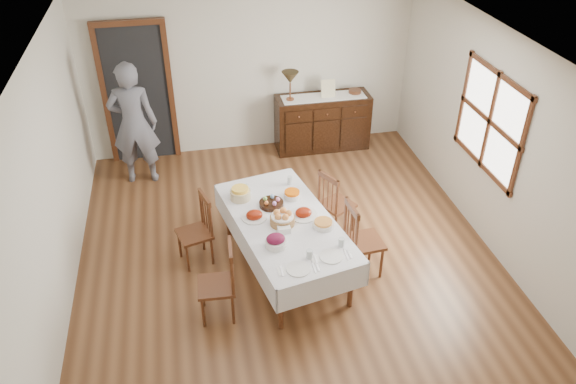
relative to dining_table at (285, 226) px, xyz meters
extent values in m
plane|color=brown|center=(0.08, 0.09, -0.62)|extent=(6.00, 6.00, 0.00)
cube|color=silver|center=(0.08, 0.09, 1.98)|extent=(5.00, 6.00, 0.02)
cube|color=beige|center=(0.08, 3.09, 0.68)|extent=(5.00, 0.02, 2.60)
cube|color=beige|center=(-2.42, 0.09, 0.68)|extent=(0.02, 6.00, 2.60)
cube|color=beige|center=(2.58, 0.09, 0.68)|extent=(0.02, 6.00, 2.60)
cube|color=white|center=(2.57, 0.39, 0.88)|extent=(0.02, 1.30, 1.10)
cube|color=#4E2815|center=(2.55, 0.39, 0.88)|extent=(0.03, 1.46, 1.26)
cube|color=black|center=(-1.62, 3.05, 0.43)|extent=(0.90, 0.06, 2.10)
cube|color=#4E2815|center=(-1.62, 3.03, 0.43)|extent=(1.04, 0.08, 2.18)
cube|color=silver|center=(0.00, 0.00, 0.07)|extent=(1.39, 2.16, 0.04)
cylinder|color=#4E2815|center=(-0.23, -0.93, -0.29)|extent=(0.06, 0.06, 0.64)
cylinder|color=#4E2815|center=(0.58, -0.76, -0.29)|extent=(0.06, 0.06, 0.64)
cylinder|color=#4E2815|center=(-0.58, 0.76, -0.29)|extent=(0.06, 0.06, 0.64)
cylinder|color=#4E2815|center=(0.23, 0.93, -0.29)|extent=(0.06, 0.06, 0.64)
cube|color=silver|center=(-0.50, -0.10, -0.07)|extent=(0.43, 2.00, 0.31)
cube|color=silver|center=(0.50, 0.10, -0.07)|extent=(0.43, 2.00, 0.31)
cube|color=silver|center=(0.21, -0.99, -0.07)|extent=(1.02, 0.23, 0.31)
cube|color=silver|center=(-0.21, 0.99, -0.07)|extent=(1.02, 0.23, 0.31)
cube|color=#4E2815|center=(-0.85, -0.61, -0.20)|extent=(0.41, 0.41, 0.04)
cylinder|color=#4E2815|center=(-0.99, -0.44, -0.42)|extent=(0.03, 0.03, 0.39)
cylinder|color=#4E2815|center=(-1.01, -0.75, -0.42)|extent=(0.03, 0.03, 0.39)
cylinder|color=#4E2815|center=(-0.68, -0.46, -0.42)|extent=(0.03, 0.03, 0.39)
cylinder|color=#4E2815|center=(-0.70, -0.77, -0.42)|extent=(0.03, 0.03, 0.39)
cylinder|color=#4E2815|center=(-0.67, -0.45, 0.05)|extent=(0.04, 0.04, 0.51)
cylinder|color=#4E2815|center=(-0.69, -0.78, 0.05)|extent=(0.04, 0.04, 0.51)
cube|color=#4E2815|center=(-0.68, -0.62, 0.27)|extent=(0.06, 0.37, 0.07)
cylinder|color=#4E2815|center=(-0.67, -0.53, 0.03)|extent=(0.02, 0.02, 0.42)
cylinder|color=#4E2815|center=(-0.68, -0.62, 0.03)|extent=(0.02, 0.02, 0.42)
cylinder|color=#4E2815|center=(-0.68, -0.70, 0.03)|extent=(0.02, 0.02, 0.42)
cube|color=#4E2815|center=(-1.02, 0.34, -0.22)|extent=(0.46, 0.46, 0.04)
cylinder|color=#4E2815|center=(-1.21, 0.45, -0.43)|extent=(0.03, 0.03, 0.38)
cylinder|color=#4E2815|center=(-1.12, 0.16, -0.43)|extent=(0.03, 0.03, 0.38)
cylinder|color=#4E2815|center=(-0.92, 0.53, -0.43)|extent=(0.03, 0.03, 0.38)
cylinder|color=#4E2815|center=(-0.83, 0.24, -0.43)|extent=(0.03, 0.03, 0.38)
cylinder|color=#4E2815|center=(-0.90, 0.54, 0.03)|extent=(0.04, 0.04, 0.50)
cylinder|color=#4E2815|center=(-0.82, 0.23, 0.03)|extent=(0.04, 0.04, 0.50)
cube|color=#4E2815|center=(-0.86, 0.39, 0.25)|extent=(0.13, 0.35, 0.07)
cylinder|color=#4E2815|center=(-0.88, 0.47, 0.01)|extent=(0.02, 0.02, 0.41)
cylinder|color=#4E2815|center=(-0.86, 0.39, 0.01)|extent=(0.02, 0.02, 0.41)
cylinder|color=#4E2815|center=(-0.84, 0.31, 0.01)|extent=(0.02, 0.02, 0.41)
cube|color=#4E2815|center=(0.89, -0.23, -0.18)|extent=(0.43, 0.43, 0.04)
cylinder|color=#4E2815|center=(1.06, -0.38, -0.41)|extent=(0.03, 0.03, 0.41)
cylinder|color=#4E2815|center=(1.04, -0.06, -0.41)|extent=(0.03, 0.03, 0.41)
cylinder|color=#4E2815|center=(0.74, -0.41, -0.41)|extent=(0.03, 0.03, 0.41)
cylinder|color=#4E2815|center=(0.71, -0.08, -0.41)|extent=(0.03, 0.03, 0.41)
cylinder|color=#4E2815|center=(0.72, -0.42, 0.09)|extent=(0.04, 0.04, 0.54)
cylinder|color=#4E2815|center=(0.69, -0.07, 0.09)|extent=(0.04, 0.04, 0.54)
cube|color=#4E2815|center=(0.70, -0.25, 0.32)|extent=(0.07, 0.39, 0.08)
cylinder|color=#4E2815|center=(0.71, -0.33, 0.07)|extent=(0.02, 0.02, 0.44)
cylinder|color=#4E2815|center=(0.70, -0.25, 0.07)|extent=(0.02, 0.02, 0.44)
cylinder|color=#4E2815|center=(0.70, -0.16, 0.07)|extent=(0.02, 0.02, 0.44)
cube|color=#4E2815|center=(0.80, 0.60, -0.21)|extent=(0.50, 0.50, 0.04)
cylinder|color=#4E2815|center=(1.00, 0.53, -0.42)|extent=(0.03, 0.03, 0.38)
cylinder|color=#4E2815|center=(0.86, 0.80, -0.42)|extent=(0.03, 0.03, 0.38)
cylinder|color=#4E2815|center=(0.73, 0.39, -0.42)|extent=(0.03, 0.03, 0.38)
cylinder|color=#4E2815|center=(0.59, 0.66, -0.42)|extent=(0.03, 0.03, 0.38)
cylinder|color=#4E2815|center=(0.72, 0.38, 0.04)|extent=(0.04, 0.04, 0.50)
cylinder|color=#4E2815|center=(0.57, 0.66, 0.04)|extent=(0.04, 0.04, 0.50)
cube|color=#4E2815|center=(0.64, 0.52, 0.25)|extent=(0.20, 0.33, 0.07)
cylinder|color=#4E2815|center=(0.68, 0.45, 0.02)|extent=(0.02, 0.02, 0.41)
cylinder|color=#4E2815|center=(0.64, 0.52, 0.02)|extent=(0.02, 0.02, 0.41)
cylinder|color=#4E2815|center=(0.61, 0.59, 0.02)|extent=(0.02, 0.02, 0.41)
cube|color=black|center=(1.16, 2.81, -0.17)|extent=(1.48, 0.49, 0.89)
cube|color=black|center=(0.72, 2.55, 0.09)|extent=(0.41, 0.02, 0.18)
sphere|color=brown|center=(0.72, 2.53, 0.09)|extent=(0.03, 0.03, 0.03)
cube|color=black|center=(1.16, 2.55, 0.09)|extent=(0.41, 0.02, 0.18)
sphere|color=brown|center=(1.16, 2.53, 0.09)|extent=(0.03, 0.03, 0.03)
cube|color=black|center=(1.61, 2.55, 0.09)|extent=(0.41, 0.02, 0.18)
sphere|color=brown|center=(1.61, 2.53, 0.09)|extent=(0.03, 0.03, 0.03)
imported|color=slate|center=(-1.69, 2.37, 0.36)|extent=(0.63, 0.43, 1.94)
cylinder|color=brown|center=(-0.04, -0.06, 0.13)|extent=(0.28, 0.28, 0.09)
cylinder|color=white|center=(-0.04, -0.06, 0.19)|extent=(0.25, 0.25, 0.02)
sphere|color=orange|center=(0.03, -0.06, 0.22)|extent=(0.08, 0.08, 0.08)
sphere|color=orange|center=(-0.02, 0.01, 0.22)|extent=(0.08, 0.08, 0.08)
sphere|color=orange|center=(-0.09, -0.02, 0.22)|extent=(0.08, 0.08, 0.08)
sphere|color=orange|center=(-0.09, -0.10, 0.22)|extent=(0.08, 0.08, 0.08)
sphere|color=orange|center=(-0.02, -0.13, 0.22)|extent=(0.08, 0.08, 0.08)
cylinder|color=black|center=(-0.10, 0.31, 0.11)|extent=(0.29, 0.29, 0.05)
ellipsoid|color=#FF91C3|center=(-0.02, 0.31, 0.16)|extent=(0.05, 0.05, 0.06)
ellipsoid|color=#78A7E1|center=(-0.07, 0.39, 0.16)|extent=(0.05, 0.05, 0.06)
ellipsoid|color=#90E36C|center=(-0.16, 0.36, 0.16)|extent=(0.05, 0.05, 0.06)
ellipsoid|color=#FF843D|center=(-0.16, 0.27, 0.16)|extent=(0.05, 0.05, 0.06)
ellipsoid|color=#D58DE4|center=(-0.07, 0.24, 0.16)|extent=(0.05, 0.05, 0.06)
cylinder|color=silver|center=(-0.33, 0.11, 0.10)|extent=(0.29, 0.29, 0.02)
ellipsoid|color=maroon|center=(-0.33, 0.11, 0.13)|extent=(0.19, 0.16, 0.11)
cylinder|color=silver|center=(0.23, 0.05, 0.09)|extent=(0.32, 0.32, 0.02)
ellipsoid|color=maroon|center=(0.23, 0.05, 0.13)|extent=(0.19, 0.16, 0.11)
cylinder|color=silver|center=(-0.18, -0.43, 0.12)|extent=(0.23, 0.23, 0.07)
ellipsoid|color=#5D0E2D|center=(-0.18, -0.43, 0.18)|extent=(0.20, 0.17, 0.11)
cylinder|color=silver|center=(0.17, 0.42, 0.12)|extent=(0.20, 0.20, 0.06)
cylinder|color=#EF6103|center=(0.17, 0.42, 0.17)|extent=(0.18, 0.18, 0.03)
cylinder|color=#C8B789|center=(-0.43, 0.53, 0.14)|extent=(0.25, 0.25, 0.11)
cylinder|color=yellow|center=(-0.43, 0.53, 0.22)|extent=(0.20, 0.20, 0.04)
cylinder|color=silver|center=(0.40, -0.20, 0.11)|extent=(0.24, 0.24, 0.05)
cylinder|color=#ED953D|center=(0.40, -0.20, 0.15)|extent=(0.20, 0.20, 0.02)
cube|color=silver|center=(-0.05, -0.22, 0.12)|extent=(0.16, 0.12, 0.07)
cylinder|color=silver|center=(-0.03, -0.84, 0.09)|extent=(0.25, 0.25, 0.01)
cube|color=white|center=(-0.20, -0.84, 0.09)|extent=(0.10, 0.13, 0.01)
cube|color=silver|center=(-0.20, -0.84, 0.10)|extent=(0.05, 0.16, 0.01)
cube|color=silver|center=(0.13, -0.84, 0.09)|extent=(0.05, 0.18, 0.01)
cube|color=silver|center=(0.17, -0.84, 0.09)|extent=(0.05, 0.14, 0.01)
cylinder|color=silver|center=(0.12, -0.69, 0.14)|extent=(0.07, 0.07, 0.10)
cylinder|color=silver|center=(0.35, -0.72, 0.09)|extent=(0.25, 0.25, 0.01)
cube|color=white|center=(0.18, -0.72, 0.09)|extent=(0.10, 0.13, 0.01)
cube|color=silver|center=(0.18, -0.72, 0.10)|extent=(0.05, 0.16, 0.01)
cube|color=silver|center=(0.51, -0.72, 0.09)|extent=(0.05, 0.18, 0.01)
cube|color=silver|center=(0.55, -0.72, 0.09)|extent=(0.05, 0.14, 0.01)
cylinder|color=silver|center=(0.50, -0.57, 0.14)|extent=(0.07, 0.07, 0.10)
cylinder|color=silver|center=(-0.34, 0.65, 0.14)|extent=(0.06, 0.06, 0.11)
cylinder|color=silver|center=(0.21, 0.72, 0.14)|extent=(0.06, 0.06, 0.11)
cube|color=white|center=(1.16, 2.78, 0.28)|extent=(1.30, 0.35, 0.01)
cylinder|color=brown|center=(0.63, 2.77, 0.29)|extent=(0.12, 0.12, 0.03)
cylinder|color=brown|center=(0.63, 2.77, 0.43)|extent=(0.02, 0.02, 0.25)
cone|color=#3B2F1A|center=(0.63, 2.77, 0.64)|extent=(0.26, 0.26, 0.18)
cube|color=beige|center=(1.23, 2.77, 0.41)|extent=(0.22, 0.08, 0.28)
cylinder|color=#4E2815|center=(1.68, 2.83, 0.30)|extent=(0.20, 0.20, 0.06)
camera|label=1|loc=(-0.97, -5.00, 3.85)|focal=35.00mm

